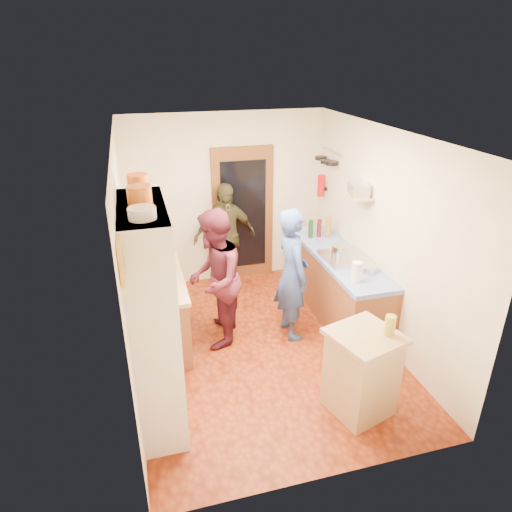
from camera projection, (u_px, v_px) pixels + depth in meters
name	position (u px, v px, depth m)	size (l,w,h in m)	color
floor	(262.00, 346.00, 5.71)	(3.00, 4.00, 0.02)	#923A18
ceiling	(264.00, 133.00, 4.63)	(3.00, 4.00, 0.02)	silver
wall_back	(226.00, 200.00, 6.94)	(3.00, 0.02, 2.60)	#ECE5CC
wall_front	(338.00, 355.00, 3.41)	(3.00, 0.02, 2.60)	#ECE5CC
wall_left	(126.00, 266.00, 4.81)	(0.02, 4.00, 2.60)	#ECE5CC
wall_right	(382.00, 237.00, 5.54)	(0.02, 4.00, 2.60)	#ECE5CC
door_frame	(243.00, 215.00, 7.07)	(0.95, 0.06, 2.10)	brown
door_glass	(244.00, 215.00, 7.04)	(0.70, 0.02, 1.70)	black
hutch_body	(153.00, 319.00, 4.24)	(0.40, 1.20, 2.20)	white
hutch_top_shelf	(141.00, 208.00, 3.79)	(0.40, 1.14, 0.04)	white
plate_stack	(142.00, 213.00, 3.47)	(0.22, 0.22, 0.09)	white
orange_pot_a	(140.00, 195.00, 3.77)	(0.20, 0.20, 0.16)	orange
orange_pot_b	(138.00, 183.00, 4.10)	(0.19, 0.19, 0.17)	orange
left_counter_base	(160.00, 312.00, 5.64)	(0.60, 1.40, 0.85)	brown
left_counter_top	(156.00, 279.00, 5.45)	(0.64, 1.44, 0.05)	tan
toaster	(164.00, 291.00, 4.96)	(0.21, 0.14, 0.16)	white
kettle	(152.00, 276.00, 5.27)	(0.17, 0.17, 0.19)	white
orange_bowl	(162.00, 271.00, 5.51)	(0.19, 0.19, 0.09)	orange
chopping_board	(155.00, 260.00, 5.88)	(0.30, 0.22, 0.03)	tan
right_counter_base	(336.00, 286.00, 6.27)	(0.60, 2.20, 0.84)	brown
right_counter_top	(339.00, 256.00, 6.08)	(0.62, 2.22, 0.06)	#0733BB
hob	(345.00, 258.00, 5.91)	(0.55, 0.58, 0.04)	silver
pot_on_hob	(340.00, 250.00, 5.91)	(0.21, 0.21, 0.14)	silver
bottle_a	(311.00, 229.00, 6.55)	(0.07, 0.07, 0.27)	#143F14
bottle_b	(319.00, 228.00, 6.58)	(0.07, 0.07, 0.26)	#591419
bottle_c	(328.00, 227.00, 6.58)	(0.08, 0.08, 0.31)	olive
paper_towel	(356.00, 272.00, 5.29)	(0.12, 0.12, 0.25)	white
mixing_bowl	(367.00, 268.00, 5.57)	(0.23, 0.23, 0.09)	silver
island_base	(361.00, 374.00, 4.54)	(0.55, 0.55, 0.86)	tan
island_top	(366.00, 336.00, 4.35)	(0.62, 0.62, 0.05)	tan
cutting_board	(358.00, 334.00, 4.36)	(0.35, 0.28, 0.02)	white
oil_jar	(390.00, 325.00, 4.29)	(0.10, 0.10, 0.20)	#AD9E2D
pan_rail	(331.00, 151.00, 6.56)	(0.02, 0.02, 0.65)	silver
pan_hang_a	(332.00, 163.00, 6.44)	(0.18, 0.18, 0.05)	black
pan_hang_b	(326.00, 161.00, 6.63)	(0.16, 0.16, 0.05)	black
pan_hang_c	(321.00, 158.00, 6.80)	(0.17, 0.17, 0.05)	black
wall_shelf	(358.00, 196.00, 5.74)	(0.26, 0.42, 0.03)	tan
radio	(358.00, 189.00, 5.70)	(0.22, 0.30, 0.15)	silver
ext_bracket	(324.00, 188.00, 6.96)	(0.06, 0.10, 0.04)	black
fire_extinguisher	(321.00, 186.00, 6.93)	(0.11, 0.11, 0.32)	red
picture_frame	(121.00, 261.00, 3.14)	(0.03, 0.25, 0.30)	gold
person_hob	(295.00, 275.00, 5.62)	(0.62, 0.41, 1.71)	#2F4A90
person_left	(218.00, 278.00, 5.50)	(0.84, 0.66, 1.73)	#4D1928
person_back	(226.00, 237.00, 6.81)	(0.97, 0.40, 1.66)	#36371E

